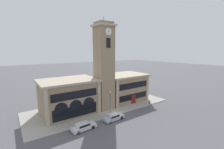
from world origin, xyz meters
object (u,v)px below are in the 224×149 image
object	(u,v)px
parked_car_mid	(114,117)
street_lamp	(110,99)
parked_car_near	(84,126)
bollard	(149,102)

from	to	relation	value
parked_car_mid	street_lamp	size ratio (longest dim) A/B	0.86
parked_car_near	parked_car_mid	bearing A→B (deg)	-3.17
street_lamp	bollard	world-z (taller)	street_lamp
parked_car_near	parked_car_mid	world-z (taller)	parked_car_near
parked_car_mid	street_lamp	xyz separation A→B (m)	(0.62, 2.19, 3.11)
parked_car_near	bollard	size ratio (longest dim) A/B	4.49
parked_car_near	bollard	bearing A→B (deg)	2.53
parked_car_mid	bollard	bearing A→B (deg)	5.41
street_lamp	bollard	bearing A→B (deg)	-0.73
street_lamp	parked_car_mid	bearing A→B (deg)	-105.75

